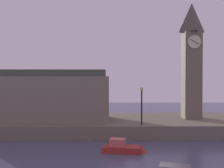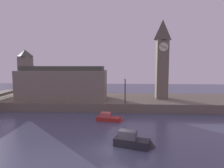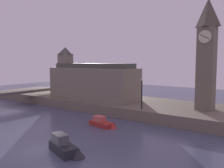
{
  "view_description": "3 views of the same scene",
  "coord_description": "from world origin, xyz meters",
  "px_view_note": "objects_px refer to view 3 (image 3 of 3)",
  "views": [
    {
      "loc": [
        -2.39,
        -14.81,
        6.55
      ],
      "look_at": [
        -2.02,
        16.26,
        5.95
      ],
      "focal_mm": 44.05,
      "sensor_mm": 36.0,
      "label": 1
    },
    {
      "loc": [
        0.84,
        -19.05,
        8.35
      ],
      "look_at": [
        -1.15,
        17.92,
        4.39
      ],
      "focal_mm": 32.89,
      "sensor_mm": 36.0,
      "label": 2
    },
    {
      "loc": [
        17.36,
        -13.3,
        7.95
      ],
      "look_at": [
        -3.17,
        14.23,
        4.75
      ],
      "focal_mm": 38.96,
      "sensor_mm": 36.0,
      "label": 3
    }
  ],
  "objects_px": {
    "clock_tower": "(207,53)",
    "boat_barge_dark": "(65,147)",
    "boat_dinghy_red": "(104,123)",
    "streetlamp": "(142,90)",
    "parliament_hall": "(91,81)"
  },
  "relations": [
    {
      "from": "boat_dinghy_red",
      "to": "streetlamp",
      "type": "bearing_deg",
      "value": 70.07
    },
    {
      "from": "parliament_hall",
      "to": "streetlamp",
      "type": "bearing_deg",
      "value": -15.85
    },
    {
      "from": "streetlamp",
      "to": "boat_barge_dark",
      "type": "bearing_deg",
      "value": -86.83
    },
    {
      "from": "parliament_hall",
      "to": "streetlamp",
      "type": "relative_size",
      "value": 3.89
    },
    {
      "from": "clock_tower",
      "to": "boat_dinghy_red",
      "type": "distance_m",
      "value": 16.27
    },
    {
      "from": "boat_dinghy_red",
      "to": "boat_barge_dark",
      "type": "relative_size",
      "value": 0.95
    },
    {
      "from": "clock_tower",
      "to": "streetlamp",
      "type": "xyz_separation_m",
      "value": [
        -6.92,
        -4.87,
        -5.02
      ]
    },
    {
      "from": "parliament_hall",
      "to": "boat_barge_dark",
      "type": "height_order",
      "value": "parliament_hall"
    },
    {
      "from": "boat_barge_dark",
      "to": "parliament_hall",
      "type": "bearing_deg",
      "value": 125.75
    },
    {
      "from": "clock_tower",
      "to": "boat_barge_dark",
      "type": "distance_m",
      "value": 22.03
    },
    {
      "from": "clock_tower",
      "to": "streetlamp",
      "type": "height_order",
      "value": "clock_tower"
    },
    {
      "from": "clock_tower",
      "to": "boat_dinghy_red",
      "type": "height_order",
      "value": "clock_tower"
    },
    {
      "from": "parliament_hall",
      "to": "clock_tower",
      "type": "bearing_deg",
      "value": 4.3
    },
    {
      "from": "streetlamp",
      "to": "boat_dinghy_red",
      "type": "distance_m",
      "value": 6.97
    },
    {
      "from": "clock_tower",
      "to": "boat_barge_dark",
      "type": "bearing_deg",
      "value": -107.52
    }
  ]
}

